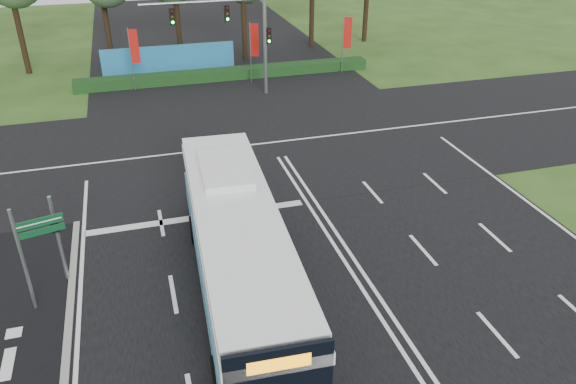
{
  "coord_description": "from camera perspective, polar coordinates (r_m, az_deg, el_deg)",
  "views": [
    {
      "loc": [
        -7.05,
        -16.33,
        12.87
      ],
      "look_at": [
        -1.75,
        2.0,
        2.4
      ],
      "focal_mm": 35.0,
      "sensor_mm": 36.0,
      "label": 1
    }
  ],
  "objects": [
    {
      "name": "banner_flag_mid",
      "position": [
        41.71,
        -3.53,
        14.82
      ],
      "size": [
        0.64,
        0.15,
        4.39
      ],
      "rotation": [
        0.0,
        0.0,
        -0.15
      ],
      "color": "gray",
      "rests_on": "ground"
    },
    {
      "name": "blue_hoarding",
      "position": [
        45.0,
        -11.99,
        12.98
      ],
      "size": [
        10.0,
        0.3,
        2.2
      ],
      "primitive_type": "cube",
      "color": "#1F74AC",
      "rests_on": "ground"
    },
    {
      "name": "kerb_strip",
      "position": [
        18.73,
        -21.72,
        -17.01
      ],
      "size": [
        0.25,
        18.0,
        0.12
      ],
      "primitive_type": "cube",
      "color": "gray",
      "rests_on": "ground"
    },
    {
      "name": "traffic_light_gantry",
      "position": [
        38.42,
        -5.07,
        16.31
      ],
      "size": [
        8.41,
        0.28,
        7.0
      ],
      "color": "gray",
      "rests_on": "ground"
    },
    {
      "name": "hedge",
      "position": [
        43.27,
        -6.2,
        11.83
      ],
      "size": [
        22.0,
        1.2,
        0.8
      ],
      "primitive_type": "cube",
      "color": "#143413",
      "rests_on": "ground"
    },
    {
      "name": "street_sign",
      "position": [
        20.25,
        -24.67,
        -4.98
      ],
      "size": [
        1.52,
        0.44,
        3.98
      ],
      "rotation": [
        0.0,
        0.0,
        0.24
      ],
      "color": "gray",
      "rests_on": "ground"
    },
    {
      "name": "ground",
      "position": [
        21.95,
        5.9,
        -7.32
      ],
      "size": [
        120.0,
        120.0,
        0.0
      ],
      "primitive_type": "plane",
      "color": "#2B4918",
      "rests_on": "ground"
    },
    {
      "name": "road_main",
      "position": [
        21.94,
        5.9,
        -7.28
      ],
      "size": [
        20.0,
        120.0,
        0.04
      ],
      "primitive_type": "cube",
      "color": "black",
      "rests_on": "ground"
    },
    {
      "name": "banner_flag_right",
      "position": [
        44.18,
        5.95,
        15.47
      ],
      "size": [
        0.61,
        0.26,
        4.34
      ],
      "rotation": [
        0.0,
        0.0,
        -0.34
      ],
      "color": "gray",
      "rests_on": "ground"
    },
    {
      "name": "banner_flag_left",
      "position": [
        41.27,
        -15.41,
        13.73
      ],
      "size": [
        0.64,
        0.2,
        4.39
      ],
      "rotation": [
        0.0,
        0.0,
        -0.24
      ],
      "color": "gray",
      "rests_on": "ground"
    },
    {
      "name": "city_bus",
      "position": [
        19.39,
        -5.08,
        -5.82
      ],
      "size": [
        3.42,
        13.31,
        3.78
      ],
      "rotation": [
        0.0,
        0.0,
        -0.05
      ],
      "color": "#62B5E4",
      "rests_on": "ground"
    },
    {
      "name": "road_cross",
      "position": [
        31.89,
        -1.98,
        4.98
      ],
      "size": [
        120.0,
        14.0,
        0.05
      ],
      "primitive_type": "cube",
      "color": "black",
      "rests_on": "ground"
    },
    {
      "name": "pedestrian_signal",
      "position": [
        21.55,
        -22.33,
        -4.2
      ],
      "size": [
        0.31,
        0.42,
        3.52
      ],
      "rotation": [
        0.0,
        0.0,
        0.15
      ],
      "color": "gray",
      "rests_on": "ground"
    }
  ]
}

